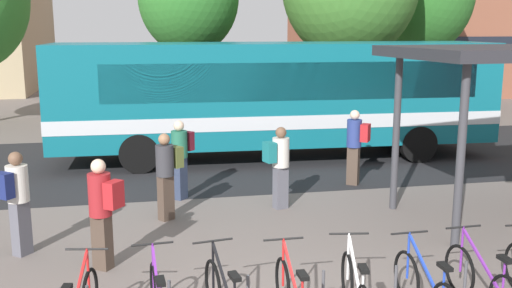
% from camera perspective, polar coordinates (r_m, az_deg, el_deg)
% --- Properties ---
extents(bus_lane_asphalt, '(80.00, 7.20, 0.01)m').
position_cam_1_polar(bus_lane_asphalt, '(16.24, -5.12, -1.63)').
color(bus_lane_asphalt, '#232326').
rests_on(bus_lane_asphalt, ground).
extents(city_bus, '(12.11, 3.02, 3.20)m').
position_cam_1_polar(city_bus, '(16.27, 1.70, 4.77)').
color(city_bus, '#0F6070').
rests_on(city_bus, ground).
extents(parked_bicycle_purple_6, '(0.52, 1.72, 0.99)m').
position_cam_1_polar(parked_bicycle_purple_6, '(8.29, 21.08, -12.51)').
color(parked_bicycle_purple_6, black).
rests_on(parked_bicycle_purple_6, ground).
extents(commuter_red_pack_0, '(0.60, 0.56, 1.76)m').
position_cam_1_polar(commuter_red_pack_0, '(13.73, 9.62, 0.18)').
color(commuter_red_pack_0, '#47382D').
rests_on(commuter_red_pack_0, ground).
extents(commuter_teal_pack_1, '(0.59, 0.45, 1.68)m').
position_cam_1_polar(commuter_teal_pack_1, '(11.78, 2.26, -1.75)').
color(commuter_teal_pack_1, '#565660').
rests_on(commuter_teal_pack_1, ground).
extents(commuter_navy_pack_2, '(0.57, 0.60, 1.70)m').
position_cam_1_polar(commuter_navy_pack_2, '(10.09, -22.21, -4.73)').
color(commuter_navy_pack_2, '#565660').
rests_on(commuter_navy_pack_2, ground).
extents(commuter_red_pack_3, '(0.60, 0.56, 1.72)m').
position_cam_1_polar(commuter_red_pack_3, '(9.12, -14.70, -5.92)').
color(commuter_red_pack_3, '#47382D').
rests_on(commuter_red_pack_3, ground).
extents(commuter_maroon_pack_4, '(0.58, 0.59, 1.70)m').
position_cam_1_polar(commuter_maroon_pack_4, '(12.54, -7.32, -0.94)').
color(commuter_maroon_pack_4, '#2D3851').
rests_on(commuter_maroon_pack_4, ground).
extents(commuter_olive_pack_6, '(0.60, 0.55, 1.68)m').
position_cam_1_polar(commuter_olive_pack_6, '(11.23, -8.67, -2.52)').
color(commuter_olive_pack_6, '#47382D').
rests_on(commuter_olive_pack_6, ground).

